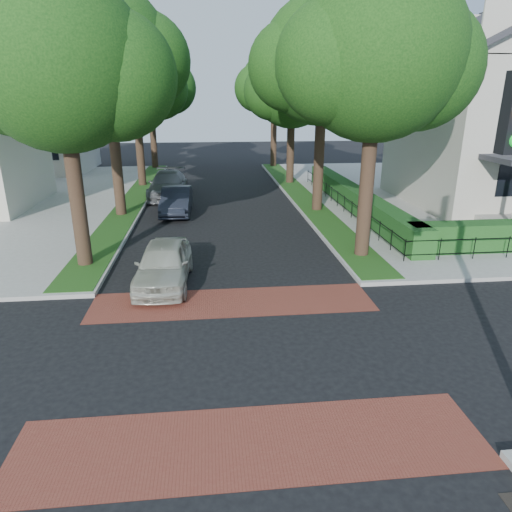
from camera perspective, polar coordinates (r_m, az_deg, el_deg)
The scene contains 20 objects.
ground at distance 11.96m, azimuth -2.05°, elevation -12.25°, with size 120.00×120.00×0.00m, color black.
sidewalk_ne at distance 35.99m, azimuth 28.44°, elevation 7.02°, with size 30.00×30.00×0.15m, color gray.
crosswalk_far at distance 14.78m, azimuth -2.92°, elevation -5.78°, with size 9.00×2.20×0.01m, color brown.
crosswalk_near at distance 9.38m, azimuth -0.58°, elevation -22.42°, with size 9.00×2.20×0.01m, color brown.
grass_strip_ne at distance 30.52m, azimuth 5.65°, elevation 7.59°, with size 1.60×29.80×0.02m, color #274714.
grass_strip_nw at distance 30.29m, azimuth -14.97°, elevation 6.95°, with size 1.60×29.80×0.02m, color #274714.
tree_right_near at distance 18.56m, azimuth 14.93°, elevation 22.88°, with size 7.75×6.67×10.66m.
tree_right_mid at distance 26.25m, azimuth 8.52°, elevation 22.81°, with size 8.25×7.09×11.22m.
tree_right_far at distance 34.98m, azimuth 4.62°, elevation 20.21°, with size 7.25×6.23×9.74m.
tree_right_back at distance 43.88m, azimuth 2.39°, elevation 20.50°, with size 7.50×6.45×10.20m.
tree_left_near at distance 18.09m, azimuth -22.78°, elevation 21.07°, with size 7.50×6.45×10.20m.
tree_left_mid at distance 25.96m, azimuth -17.93°, elevation 22.99°, with size 8.00×6.88×11.48m.
tree_left_far at distance 34.75m, azimuth -14.73°, elevation 20.05°, with size 7.00×6.02×9.86m.
tree_left_back at distance 43.70m, azimuth -13.00°, elevation 20.26°, with size 7.75×6.66×10.44m.
hedge_main_road at distance 27.09m, azimuth 12.21°, elevation 7.06°, with size 1.00×18.00×1.20m, color #1B4317.
fence_main_road at distance 26.89m, azimuth 10.56°, elevation 6.75°, with size 0.06×18.00×0.90m, color black, non-canonical shape.
house_left_far at distance 44.74m, azimuth -26.39°, elevation 15.75°, with size 10.00×9.00×10.14m.
parked_car_front at distance 16.23m, azimuth -11.46°, elevation -0.95°, with size 1.79×4.44×1.51m, color #B0B09F.
parked_car_middle at distance 26.23m, azimuth -9.91°, elevation 6.80°, with size 1.58×4.52×1.49m, color black.
parked_car_rear at distance 30.91m, azimuth -10.95°, elevation 8.76°, with size 2.33×5.73×1.66m, color slate.
Camera 1 is at (-0.64, -10.19, 6.23)m, focal length 32.00 mm.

